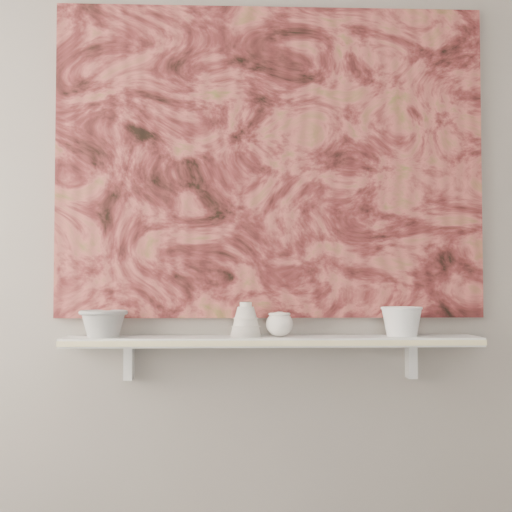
{
  "coord_description": "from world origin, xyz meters",
  "views": [
    {
      "loc": [
        -0.16,
        -0.9,
        1.11
      ],
      "look_at": [
        -0.06,
        1.49,
        1.2
      ],
      "focal_mm": 50.0,
      "sensor_mm": 36.0,
      "label": 1
    }
  ],
  "objects": [
    {
      "name": "bowl_white",
      "position": [
        0.44,
        1.51,
        0.98
      ],
      "size": [
        0.17,
        0.17,
        0.1
      ],
      "primitive_type": null,
      "rotation": [
        0.0,
        0.0,
        -0.2
      ],
      "color": "white",
      "rests_on": "shelf"
    },
    {
      "name": "house_motif",
      "position": [
        0.45,
        1.57,
        1.23
      ],
      "size": [
        0.09,
        0.0,
        0.08
      ],
      "primitive_type": "cube",
      "color": "black",
      "rests_on": "painting"
    },
    {
      "name": "wall_back",
      "position": [
        0.0,
        1.6,
        1.35
      ],
      "size": [
        3.6,
        0.0,
        3.6
      ],
      "primitive_type": "plane",
      "rotation": [
        1.57,
        0.0,
        0.0
      ],
      "color": "gray",
      "rests_on": "floor"
    },
    {
      "name": "bracket_left",
      "position": [
        -0.49,
        1.57,
        0.84
      ],
      "size": [
        0.03,
        0.06,
        0.12
      ],
      "primitive_type": "cube",
      "color": "silver",
      "rests_on": "wall_back"
    },
    {
      "name": "bracket_right",
      "position": [
        0.49,
        1.57,
        0.84
      ],
      "size": [
        0.03,
        0.06,
        0.12
      ],
      "primitive_type": "cube",
      "color": "silver",
      "rests_on": "wall_back"
    },
    {
      "name": "cup_cream",
      "position": [
        0.02,
        1.51,
        0.97
      ],
      "size": [
        0.11,
        0.11,
        0.08
      ],
      "primitive_type": null,
      "rotation": [
        0.0,
        0.0,
        0.23
      ],
      "color": "silver",
      "rests_on": "shelf"
    },
    {
      "name": "shelf_stripe",
      "position": [
        0.0,
        1.41,
        0.92
      ],
      "size": [
        1.4,
        0.01,
        0.02
      ],
      "primitive_type": "cube",
      "color": "#F8E9A5",
      "rests_on": "shelf"
    },
    {
      "name": "painting",
      "position": [
        0.0,
        1.59,
        1.54
      ],
      "size": [
        1.5,
        0.02,
        1.1
      ],
      "primitive_type": "cube",
      "color": "maroon",
      "rests_on": "wall_back"
    },
    {
      "name": "bowl_grey",
      "position": [
        -0.57,
        1.51,
        0.98
      ],
      "size": [
        0.2,
        0.2,
        0.09
      ],
      "primitive_type": null,
      "rotation": [
        0.0,
        0.0,
        0.23
      ],
      "color": "gray",
      "rests_on": "shelf"
    },
    {
      "name": "shelf",
      "position": [
        0.0,
        1.51,
        0.92
      ],
      "size": [
        1.4,
        0.18,
        0.03
      ],
      "primitive_type": "cube",
      "color": "silver",
      "rests_on": "wall_back"
    },
    {
      "name": "bell_vessel",
      "position": [
        -0.09,
        1.51,
        0.99
      ],
      "size": [
        0.13,
        0.13,
        0.12
      ],
      "primitive_type": null,
      "rotation": [
        0.0,
        0.0,
        -0.2
      ],
      "color": "beige",
      "rests_on": "shelf"
    }
  ]
}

